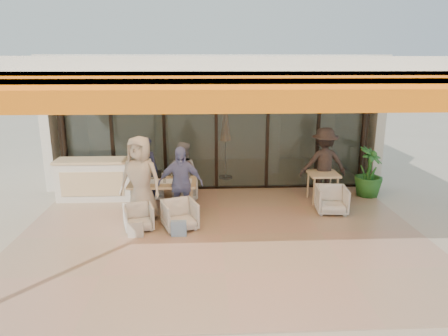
# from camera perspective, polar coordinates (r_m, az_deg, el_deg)

# --- Properties ---
(ground) EXTENTS (70.00, 70.00, 0.00)m
(ground) POSITION_cam_1_polar(r_m,az_deg,el_deg) (8.05, -0.40, -9.61)
(ground) COLOR #C6B293
(ground) RESTS_ON ground
(terrace_floor) EXTENTS (8.00, 6.00, 0.01)m
(terrace_floor) POSITION_cam_1_polar(r_m,az_deg,el_deg) (8.05, -0.40, -9.58)
(terrace_floor) COLOR tan
(terrace_floor) RESTS_ON ground
(terrace_structure) EXTENTS (8.00, 6.00, 3.40)m
(terrace_structure) POSITION_cam_1_polar(r_m,az_deg,el_deg) (7.06, -0.35, 14.17)
(terrace_structure) COLOR silver
(terrace_structure) RESTS_ON ground
(glass_storefront) EXTENTS (8.08, 0.10, 3.20)m
(glass_storefront) POSITION_cam_1_polar(r_m,az_deg,el_deg) (10.47, -1.12, 5.33)
(glass_storefront) COLOR #9EADA3
(glass_storefront) RESTS_ON ground
(interior_block) EXTENTS (9.05, 3.62, 3.52)m
(interior_block) POSITION_cam_1_polar(r_m,az_deg,el_deg) (12.69, -1.43, 9.87)
(interior_block) COLOR silver
(interior_block) RESTS_ON ground
(host_counter) EXTENTS (1.85, 0.65, 1.04)m
(host_counter) POSITION_cam_1_polar(r_m,az_deg,el_deg) (10.38, -17.93, -1.54)
(host_counter) COLOR silver
(host_counter) RESTS_ON ground
(dining_table) EXTENTS (1.50, 0.90, 0.93)m
(dining_table) POSITION_cam_1_polar(r_m,az_deg,el_deg) (9.09, -8.74, -2.25)
(dining_table) COLOR #DFC288
(dining_table) RESTS_ON ground
(chair_far_left) EXTENTS (0.72, 0.68, 0.67)m
(chair_far_left) POSITION_cam_1_polar(r_m,az_deg,el_deg) (10.14, -10.47, -2.59)
(chair_far_left) COLOR silver
(chair_far_left) RESTS_ON ground
(chair_far_right) EXTENTS (0.69, 0.66, 0.64)m
(chair_far_right) POSITION_cam_1_polar(r_m,az_deg,el_deg) (10.06, -5.72, -2.63)
(chair_far_right) COLOR silver
(chair_far_right) RESTS_ON ground
(chair_near_left) EXTENTS (0.69, 0.67, 0.58)m
(chair_near_left) POSITION_cam_1_polar(r_m,az_deg,el_deg) (8.38, -12.12, -6.77)
(chair_near_left) COLOR silver
(chair_near_left) RESTS_ON ground
(chair_near_right) EXTENTS (0.81, 0.79, 0.67)m
(chair_near_right) POSITION_cam_1_polar(r_m,az_deg,el_deg) (8.27, -6.34, -6.51)
(chair_near_right) COLOR silver
(chair_near_right) RESTS_ON ground
(diner_navy) EXTENTS (0.72, 0.59, 1.69)m
(diner_navy) POSITION_cam_1_polar(r_m,az_deg,el_deg) (9.52, -11.00, -0.57)
(diner_navy) COLOR #181D35
(diner_navy) RESTS_ON ground
(diner_grey) EXTENTS (0.92, 0.82, 1.56)m
(diner_grey) POSITION_cam_1_polar(r_m,az_deg,el_deg) (9.46, -5.94, -0.89)
(diner_grey) COLOR slate
(diner_grey) RESTS_ON ground
(diner_cream) EXTENTS (1.05, 0.84, 1.87)m
(diner_cream) POSITION_cam_1_polar(r_m,az_deg,el_deg) (8.64, -11.84, -1.60)
(diner_cream) COLOR beige
(diner_cream) RESTS_ON ground
(diner_periwinkle) EXTENTS (0.97, 0.44, 1.64)m
(diner_periwinkle) POSITION_cam_1_polar(r_m,az_deg,el_deg) (8.58, -6.25, -2.27)
(diner_periwinkle) COLOR #6A75B1
(diner_periwinkle) RESTS_ON ground
(tote_bag_cream) EXTENTS (0.30, 0.10, 0.34)m
(tote_bag_cream) POSITION_cam_1_polar(r_m,az_deg,el_deg) (8.06, -12.51, -8.62)
(tote_bag_cream) COLOR silver
(tote_bag_cream) RESTS_ON ground
(tote_bag_blue) EXTENTS (0.30, 0.10, 0.34)m
(tote_bag_blue) POSITION_cam_1_polar(r_m,az_deg,el_deg) (7.96, -6.48, -8.65)
(tote_bag_blue) COLOR #99BFD8
(tote_bag_blue) RESTS_ON ground
(side_table) EXTENTS (0.70, 0.70, 0.74)m
(side_table) POSITION_cam_1_polar(r_m,az_deg,el_deg) (9.98, 13.95, -1.26)
(side_table) COLOR #DFC288
(side_table) RESTS_ON ground
(side_chair) EXTENTS (0.73, 0.69, 0.69)m
(side_chair) POSITION_cam_1_polar(r_m,az_deg,el_deg) (9.39, 15.13, -4.25)
(side_chair) COLOR silver
(side_chair) RESTS_ON ground
(standing_woman) EXTENTS (1.18, 0.70, 1.80)m
(standing_woman) POSITION_cam_1_polar(r_m,az_deg,el_deg) (10.21, 14.04, 0.62)
(standing_woman) COLOR black
(standing_woman) RESTS_ON ground
(potted_palm) EXTENTS (1.01, 1.01, 1.28)m
(potted_palm) POSITION_cam_1_polar(r_m,az_deg,el_deg) (10.74, 20.01, -0.57)
(potted_palm) COLOR #1E5919
(potted_palm) RESTS_ON ground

